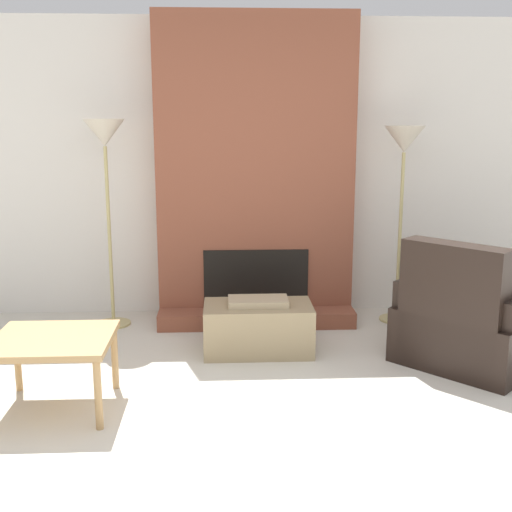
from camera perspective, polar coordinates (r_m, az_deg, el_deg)
The scene contains 8 objects.
ground_plane at distance 3.31m, azimuth 2.36°, elevation -19.81°, with size 24.00×24.00×0.00m, color beige.
wall_back at distance 5.78m, azimuth -0.20°, elevation 7.74°, with size 7.16×0.06×2.60m, color silver.
fireplace at distance 5.56m, azimuth -0.09°, elevation 7.05°, with size 1.68×0.62×2.60m.
ottoman at distance 4.90m, azimuth 0.19°, elevation -6.34°, with size 0.82×0.46×0.42m.
armchair at distance 4.95m, azimuth 18.67°, elevation -5.78°, with size 1.36×1.36×0.93m.
side_table at distance 4.09m, azimuth -17.61°, elevation -7.60°, with size 0.71×0.65×0.46m.
floor_lamp_left at distance 5.44m, azimuth -13.27°, elevation 9.25°, with size 0.34×0.34×1.74m.
floor_lamp_right at distance 5.56m, azimuth 13.00°, elevation 8.80°, with size 0.34×0.34×1.68m.
Camera 1 is at (-0.27, -2.79, 1.76)m, focal length 45.00 mm.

